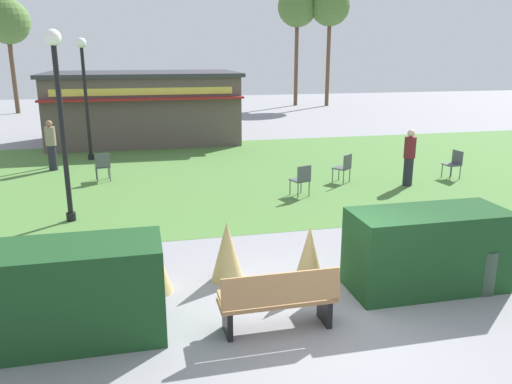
% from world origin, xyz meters
% --- Properties ---
extents(ground_plane, '(80.00, 80.00, 0.00)m').
position_xyz_m(ground_plane, '(0.00, 0.00, 0.00)').
color(ground_plane, gray).
extents(lawn_patch, '(36.00, 12.00, 0.01)m').
position_xyz_m(lawn_patch, '(0.00, 9.78, 0.00)').
color(lawn_patch, '#4C7A38').
rests_on(lawn_patch, ground_plane).
extents(park_bench, '(1.71, 0.54, 0.95)m').
position_xyz_m(park_bench, '(-0.77, -0.17, 0.48)').
color(park_bench, '#9E7547').
rests_on(park_bench, ground_plane).
extents(hedge_left, '(2.35, 1.10, 1.38)m').
position_xyz_m(hedge_left, '(-3.53, 0.28, 0.69)').
color(hedge_left, '#19421E').
rests_on(hedge_left, ground_plane).
extents(hedge_right, '(2.62, 1.10, 1.36)m').
position_xyz_m(hedge_right, '(2.02, 0.63, 0.68)').
color(hedge_right, '#19421E').
rests_on(hedge_right, ground_plane).
extents(ornamental_grass_behind_left, '(0.57, 0.57, 1.08)m').
position_xyz_m(ornamental_grass_behind_left, '(-1.20, 1.66, 0.54)').
color(ornamental_grass_behind_left, tan).
rests_on(ornamental_grass_behind_left, ground_plane).
extents(ornamental_grass_behind_right, '(0.57, 0.57, 1.12)m').
position_xyz_m(ornamental_grass_behind_right, '(0.08, 1.01, 0.56)').
color(ornamental_grass_behind_right, tan).
rests_on(ornamental_grass_behind_right, ground_plane).
extents(ornamental_grass_behind_center, '(0.61, 0.61, 1.05)m').
position_xyz_m(ornamental_grass_behind_center, '(-2.46, 1.49, 0.53)').
color(ornamental_grass_behind_center, tan).
rests_on(ornamental_grass_behind_center, ground_plane).
extents(lamppost_mid, '(0.36, 0.36, 4.36)m').
position_xyz_m(lamppost_mid, '(-4.27, 5.69, 2.73)').
color(lamppost_mid, black).
rests_on(lamppost_mid, ground_plane).
extents(lamppost_far, '(0.36, 0.36, 4.36)m').
position_xyz_m(lamppost_far, '(-4.38, 12.98, 2.73)').
color(lamppost_far, black).
rests_on(lamppost_far, ground_plane).
extents(trash_bin, '(0.52, 0.52, 0.76)m').
position_xyz_m(trash_bin, '(2.86, 0.31, 0.38)').
color(trash_bin, '#2D4233').
rests_on(trash_bin, ground_plane).
extents(food_kiosk, '(8.23, 5.17, 3.03)m').
position_xyz_m(food_kiosk, '(-2.32, 16.83, 1.52)').
color(food_kiosk, '#594C47').
rests_on(food_kiosk, ground_plane).
extents(cafe_chair_west, '(0.62, 0.62, 0.89)m').
position_xyz_m(cafe_chair_west, '(3.44, 7.63, 0.53)').
color(cafe_chair_west, '#4C5156').
rests_on(cafe_chair_west, ground_plane).
extents(cafe_chair_east, '(0.50, 0.50, 0.89)m').
position_xyz_m(cafe_chair_east, '(7.05, 7.38, 0.53)').
color(cafe_chair_east, '#4C5156').
rests_on(cafe_chair_east, ground_plane).
extents(cafe_chair_center, '(0.50, 0.50, 0.89)m').
position_xyz_m(cafe_chair_center, '(-3.74, 9.48, 0.53)').
color(cafe_chair_center, '#4C5156').
rests_on(cafe_chair_center, ground_plane).
extents(cafe_chair_north, '(0.56, 0.56, 0.89)m').
position_xyz_m(cafe_chair_north, '(1.71, 6.46, 0.53)').
color(cafe_chair_north, '#4C5156').
rests_on(cafe_chair_north, ground_plane).
extents(person_strolling, '(0.34, 0.34, 1.69)m').
position_xyz_m(person_strolling, '(-5.49, 11.45, 0.86)').
color(person_strolling, '#23232D').
rests_on(person_strolling, ground_plane).
extents(person_standing, '(0.34, 0.34, 1.69)m').
position_xyz_m(person_standing, '(5.18, 6.90, 0.86)').
color(person_standing, '#23232D').
rests_on(person_standing, ground_plane).
extents(parked_car_west_slot, '(4.30, 2.25, 1.20)m').
position_xyz_m(parked_car_west_slot, '(-2.47, 25.04, 0.64)').
color(parked_car_west_slot, navy).
rests_on(parked_car_west_slot, ground_plane).
extents(tree_left_bg, '(2.80, 2.80, 8.36)m').
position_xyz_m(tree_left_bg, '(8.92, 30.26, 6.87)').
color(tree_left_bg, brown).
rests_on(tree_left_bg, ground_plane).
extents(tree_right_bg, '(2.80, 2.80, 7.12)m').
position_xyz_m(tree_right_bg, '(-10.24, 29.46, 5.66)').
color(tree_right_bg, brown).
rests_on(tree_right_bg, ground_plane).
extents(tree_center_bg, '(2.80, 2.80, 8.41)m').
position_xyz_m(tree_center_bg, '(11.08, 29.45, 6.93)').
color(tree_center_bg, brown).
rests_on(tree_center_bg, ground_plane).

